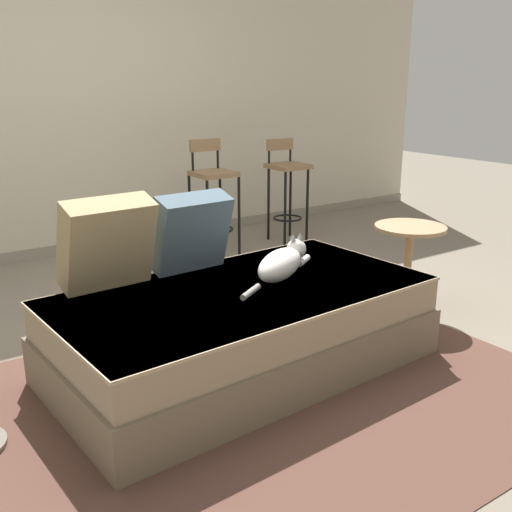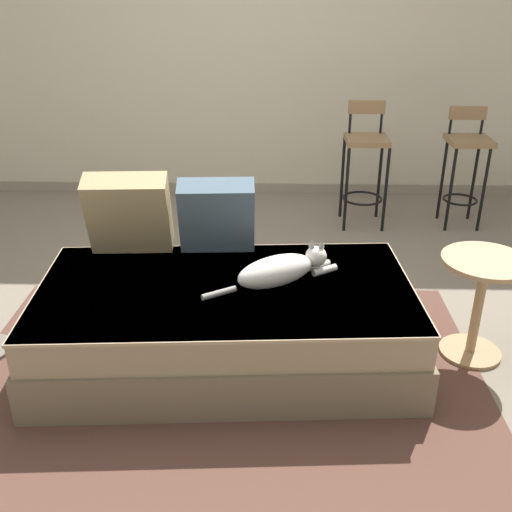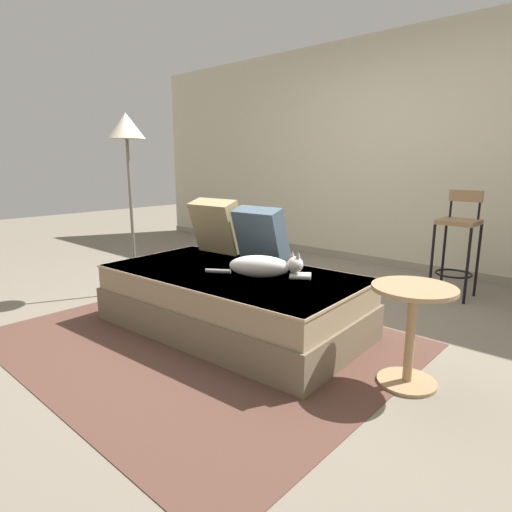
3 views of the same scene
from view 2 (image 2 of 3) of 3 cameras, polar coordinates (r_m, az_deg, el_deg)
ground_plane at (r=3.55m, az=-2.32°, el=-5.91°), size 16.00×16.00×0.00m
wall_back_panel at (r=5.30m, az=-1.00°, el=19.64°), size 8.00×0.10×2.60m
wall_baseboard_trim at (r=5.52m, az=-0.92°, el=6.51°), size 8.00×0.02×0.09m
area_rug at (r=2.97m, az=-3.17°, el=-12.92°), size 2.59×2.11×0.01m
couch at (r=3.09m, az=-2.84°, el=-6.32°), size 1.95×1.12×0.43m
throw_pillow_corner at (r=3.31m, az=-12.01°, el=3.99°), size 0.46×0.31×0.47m
throw_pillow_middle at (r=3.26m, az=-3.75°, el=3.88°), size 0.42×0.28×0.43m
cat at (r=2.98m, az=2.38°, el=-1.29°), size 0.68×0.41×0.19m
bar_stool_near_window at (r=4.75m, az=10.36°, el=9.24°), size 0.32×0.32×0.95m
bar_stool_by_doorway at (r=4.93m, az=19.39°, el=8.97°), size 0.32×0.32×0.91m
side_table at (r=3.26m, az=20.59°, el=-3.37°), size 0.44×0.44×0.56m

